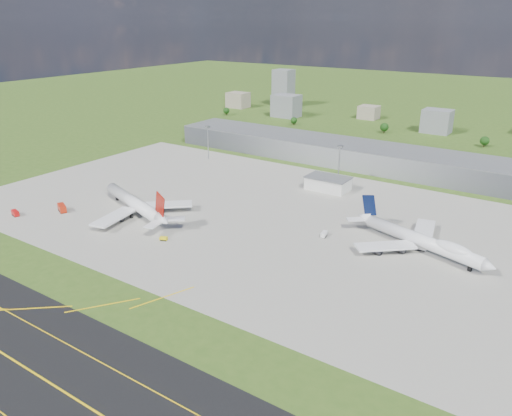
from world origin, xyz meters
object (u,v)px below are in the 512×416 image
Objects in this scene: airliner_red_twin at (136,205)px; tug_yellow at (164,239)px; airliner_blue_quad at (422,241)px; crash_tender at (15,213)px; van_white_far at (421,248)px; fire_truck at (62,208)px; van_white_near at (324,234)px.

airliner_red_twin is 17.55× the size of tug_yellow.
airliner_blue_quad is 123.89m from tug_yellow.
crash_tender is at bearing 55.41° from airliner_red_twin.
van_white_far is (199.85, 81.94, -0.23)m from crash_tender.
van_white_far reaches higher than tug_yellow.
airliner_blue_quad is at bearing 43.59° from fire_truck.
airliner_red_twin is at bearing -169.88° from van_white_far.
van_white_near is (63.64, 48.20, 0.33)m from tug_yellow.
crash_tender is 170.03m from van_white_near.
van_white_far is at bearing -144.81° from airliner_red_twin.
airliner_blue_quad reaches higher than crash_tender.
van_white_near is at bearing 45.25° from fire_truck.
crash_tender reaches higher than van_white_near.
airliner_red_twin is 66.99m from crash_tender.
van_white_far is at bearing 4.74° from tug_yellow.
van_white_far is (108.66, 59.87, 0.38)m from tug_yellow.
crash_tender is (-15.73, -18.75, -0.41)m from fire_truck.
airliner_red_twin is 151.97m from airliner_blue_quad.
crash_tender is 216.00m from van_white_far.
airliner_blue_quad is at bearing -86.52° from van_white_near.
airliner_red_twin is 11.73× the size of crash_tender.
fire_truck is 2.25× the size of tug_yellow.
van_white_near is (-45.24, -10.74, -4.15)m from airliner_blue_quad.
airliner_blue_quad is 11.36× the size of crash_tender.
airliner_red_twin reaches higher than van_white_near.
fire_truck reaches higher than van_white_near.
van_white_near is at bearing -148.24° from airliner_blue_quad.
fire_truck reaches higher than van_white_far.
tug_yellow is at bearing 28.11° from crash_tender.
van_white_far is (45.02, 11.67, 0.04)m from van_white_near.
fire_truck is (-38.10, -20.91, -3.69)m from airliner_red_twin.
airliner_blue_quad is 215.88m from crash_tender.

